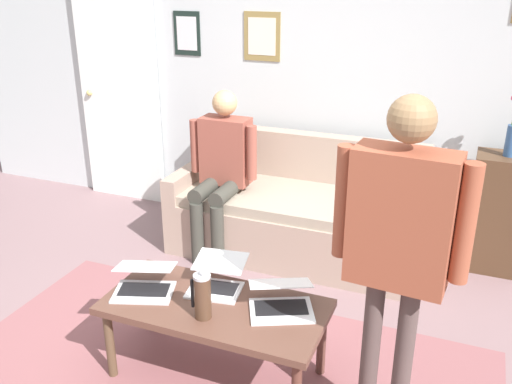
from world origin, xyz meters
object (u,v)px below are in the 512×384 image
at_px(coffee_table, 215,312).
at_px(side_shelf, 499,213).
at_px(laptop_left, 217,280).
at_px(person_standing, 399,236).
at_px(person_seated, 221,164).
at_px(couch, 297,214).
at_px(interior_door, 119,94).
at_px(laptop_center, 281,301).
at_px(laptop_right, 144,283).
at_px(french_press, 203,296).

bearing_deg(coffee_table, side_shelf, -126.95).
bearing_deg(coffee_table, laptop_left, -68.34).
relative_size(coffee_table, side_shelf, 1.34).
bearing_deg(laptop_left, side_shelf, -130.62).
bearing_deg(person_standing, laptop_left, -13.69).
bearing_deg(person_standing, person_seated, -43.82).
bearing_deg(coffee_table, couch, -88.01).
bearing_deg(person_seated, interior_door, -26.47).
bearing_deg(interior_door, person_seated, 153.53).
bearing_deg(coffee_table, laptop_center, -165.25).
bearing_deg(laptop_left, coffee_table, 111.66).
xyz_separation_m(laptop_right, french_press, (-0.42, 0.11, 0.08)).
xyz_separation_m(laptop_center, side_shelf, (-1.07, -1.79, -0.06)).
bearing_deg(laptop_right, couch, -102.55).
bearing_deg(couch, french_press, 91.76).
xyz_separation_m(interior_door, laptop_center, (-2.31, 1.97, -0.52)).
distance_m(french_press, person_seated, 1.63).
bearing_deg(interior_door, person_standing, 143.44).
xyz_separation_m(laptop_left, laptop_right, (0.36, 0.18, 0.00)).
relative_size(french_press, side_shelf, 0.31).
height_order(french_press, person_standing, person_standing).
relative_size(coffee_table, person_standing, 0.71).
distance_m(laptop_left, laptop_right, 0.40).
relative_size(interior_door, person_standing, 1.22).
bearing_deg(interior_door, laptop_right, 126.60).
height_order(couch, laptop_right, couch).
relative_size(french_press, person_seated, 0.22).
bearing_deg(couch, coffee_table, 91.99).
bearing_deg(person_standing, side_shelf, -104.03).
xyz_separation_m(laptop_left, person_seated, (0.54, -1.22, 0.22)).
height_order(interior_door, person_standing, interior_door).
bearing_deg(french_press, laptop_right, -14.20).
distance_m(couch, laptop_center, 1.58).
distance_m(laptop_left, side_shelf, 2.26).
distance_m(coffee_table, laptop_right, 0.43).
xyz_separation_m(interior_door, laptop_right, (-1.55, 2.08, -0.52)).
xyz_separation_m(laptop_right, person_seated, (0.18, -1.40, 0.22)).
bearing_deg(laptop_right, interior_door, -53.40).
height_order(couch, person_seated, person_seated).
height_order(laptop_center, laptop_right, laptop_center).
distance_m(interior_door, french_press, 2.97).
bearing_deg(laptop_center, interior_door, -40.49).
bearing_deg(laptop_right, person_seated, -82.58).
bearing_deg(french_press, laptop_center, -147.42).
bearing_deg(person_standing, coffee_table, -5.08).
distance_m(interior_door, laptop_left, 2.74).
distance_m(couch, coffee_table, 1.61).
bearing_deg(interior_door, laptop_center, 139.51).
bearing_deg(person_standing, french_press, 2.96).
relative_size(laptop_left, person_standing, 0.23).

